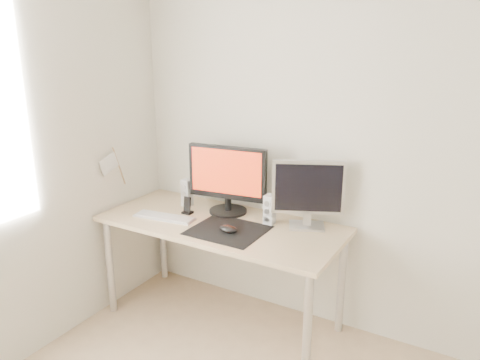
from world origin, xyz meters
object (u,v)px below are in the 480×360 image
at_px(desk, 221,233).
at_px(keyboard, 164,217).
at_px(phone_dock, 187,208).
at_px(speaker_left, 187,193).
at_px(second_monitor, 308,191).
at_px(speaker_right, 270,210).
at_px(main_monitor, 227,177).
at_px(mouse, 228,229).

bearing_deg(desk, keyboard, -160.87).
bearing_deg(phone_dock, speaker_left, 126.41).
bearing_deg(speaker_left, phone_dock, -53.59).
bearing_deg(second_monitor, speaker_left, -176.50).
relative_size(speaker_left, phone_dock, 1.63).
height_order(speaker_right, keyboard, speaker_right).
distance_m(main_monitor, phone_dock, 0.35).
bearing_deg(main_monitor, speaker_left, -175.83).
distance_m(desk, second_monitor, 0.64).
xyz_separation_m(second_monitor, speaker_right, (-0.23, -0.07, -0.14)).
bearing_deg(speaker_right, main_monitor, 173.58).
distance_m(desk, speaker_left, 0.44).
relative_size(main_monitor, phone_dock, 4.64).
xyz_separation_m(speaker_left, speaker_right, (0.66, -0.01, 0.00)).
xyz_separation_m(mouse, second_monitor, (0.38, 0.33, 0.22)).
xyz_separation_m(mouse, speaker_right, (0.15, 0.26, 0.07)).
bearing_deg(keyboard, speaker_left, 92.46).
height_order(main_monitor, speaker_left, main_monitor).
bearing_deg(speaker_right, desk, -154.82).
bearing_deg(desk, mouse, -43.20).
xyz_separation_m(desk, speaker_left, (-0.38, 0.15, 0.17)).
distance_m(main_monitor, second_monitor, 0.57).
relative_size(mouse, speaker_left, 0.63).
height_order(second_monitor, speaker_right, second_monitor).
relative_size(main_monitor, second_monitor, 1.27).
relative_size(speaker_left, keyboard, 0.45).
xyz_separation_m(keyboard, phone_dock, (0.08, 0.15, 0.03)).
bearing_deg(phone_dock, speaker_right, 11.42).
height_order(main_monitor, phone_dock, main_monitor).
bearing_deg(speaker_left, main_monitor, 4.17).
relative_size(mouse, second_monitor, 0.28).
distance_m(main_monitor, speaker_right, 0.38).
height_order(second_monitor, keyboard, second_monitor).
height_order(speaker_left, phone_dock, speaker_left).
relative_size(mouse, desk, 0.08).
height_order(speaker_right, phone_dock, speaker_right).
height_order(mouse, keyboard, mouse).
bearing_deg(desk, speaker_right, 25.18).
distance_m(second_monitor, keyboard, 0.97).
xyz_separation_m(mouse, main_monitor, (-0.19, 0.30, 0.23)).
xyz_separation_m(main_monitor, speaker_left, (-0.32, -0.02, -0.16)).
height_order(mouse, desk, mouse).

